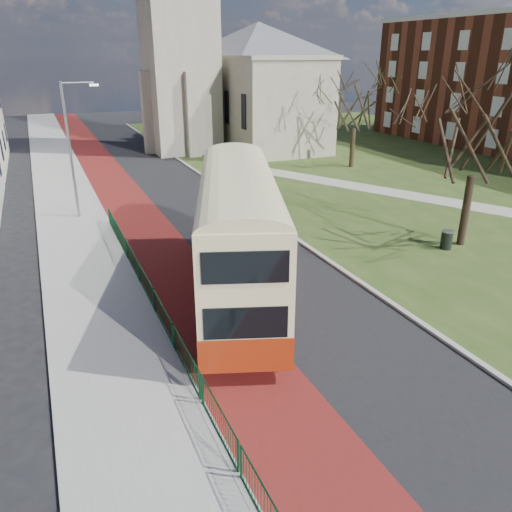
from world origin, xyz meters
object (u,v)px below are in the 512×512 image
winter_tree_near (481,117)px  litter_bin (447,240)px  streetlamp (72,144)px  bus (238,230)px  winter_tree_far (356,97)px

winter_tree_near → litter_bin: bearing=-170.8°
streetlamp → bus: (5.00, -14.02, -1.61)m
streetlamp → bus: streetlamp is taller
streetlamp → winter_tree_near: size_ratio=0.83×
litter_bin → bus: bearing=-176.2°
bus → winter_tree_near: (13.22, 0.99, 3.71)m
bus → litter_bin: bus is taller
bus → winter_tree_near: bearing=24.0°
winter_tree_near → litter_bin: winter_tree_near is taller
streetlamp → winter_tree_near: 22.50m
bus → winter_tree_far: size_ratio=1.46×
winter_tree_far → litter_bin: (-6.93, -19.31, -5.56)m
bus → winter_tree_near: size_ratio=1.33×
bus → winter_tree_near: 13.77m
winter_tree_near → winter_tree_far: (5.70, 19.11, -0.59)m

